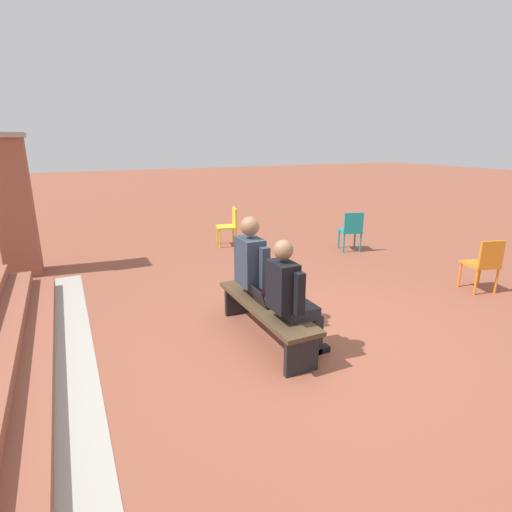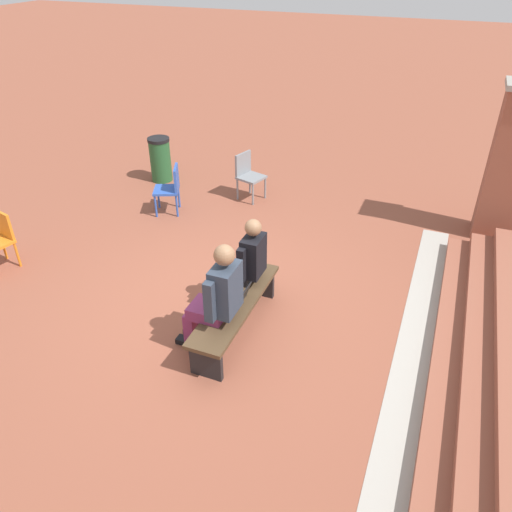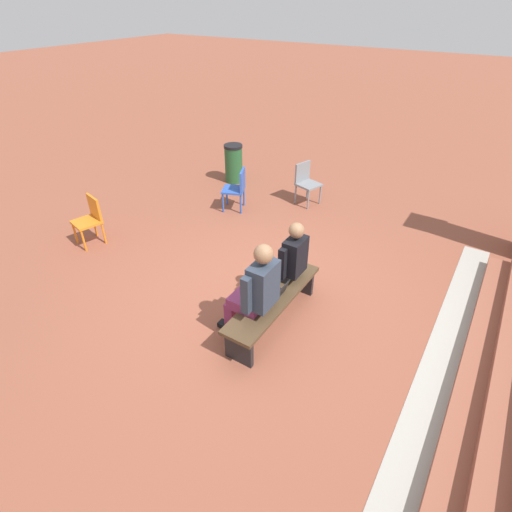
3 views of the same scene
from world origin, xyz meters
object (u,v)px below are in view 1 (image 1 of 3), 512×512
(bench, at_px, (265,311))
(plastic_chair_far_right, at_px, (351,229))
(person_student, at_px, (291,295))
(laptop, at_px, (265,300))
(plastic_chair_by_pillar, at_px, (230,224))
(plastic_chair_mid_courtyard, at_px, (484,262))
(person_adult, at_px, (258,270))

(bench, xyz_separation_m, plastic_chair_far_right, (2.71, -3.41, 0.13))
(person_student, xyz_separation_m, plastic_chair_far_right, (3.17, -3.35, -0.22))
(bench, distance_m, laptop, 0.15)
(plastic_chair_by_pillar, bearing_deg, bench, 163.18)
(person_student, relative_size, plastic_chair_by_pillar, 1.57)
(plastic_chair_by_pillar, bearing_deg, plastic_chair_mid_courtyard, -150.92)
(plastic_chair_mid_courtyard, bearing_deg, person_student, 95.97)
(laptop, bearing_deg, bench, -38.13)
(plastic_chair_far_right, bearing_deg, person_adult, 125.39)
(person_student, height_order, plastic_chair_by_pillar, person_student)
(plastic_chair_by_pillar, distance_m, plastic_chair_mid_courtyard, 4.98)
(person_adult, distance_m, plastic_chair_far_right, 4.11)
(person_adult, xyz_separation_m, plastic_chair_far_right, (2.37, -3.34, -0.27))
(bench, distance_m, plastic_chair_far_right, 4.36)
(laptop, bearing_deg, plastic_chair_mid_courtyard, -91.00)
(person_student, xyz_separation_m, laptop, (0.45, 0.08, -0.21))
(person_student, distance_m, plastic_chair_by_pillar, 4.90)
(bench, bearing_deg, person_student, -171.90)
(person_student, distance_m, plastic_chair_far_right, 4.61)
(bench, xyz_separation_m, plastic_chair_by_pillar, (4.27, -1.29, 0.13))
(person_student, height_order, laptop, person_student)
(person_adult, distance_m, plastic_chair_by_pillar, 4.13)
(bench, xyz_separation_m, person_student, (-0.46, -0.07, 0.35))
(bench, height_order, person_adult, person_adult)
(person_student, distance_m, plastic_chair_mid_courtyard, 3.67)
(laptop, bearing_deg, plastic_chair_by_pillar, -16.91)
(bench, height_order, plastic_chair_mid_courtyard, plastic_chair_mid_courtyard)
(laptop, xyz_separation_m, plastic_chair_mid_courtyard, (-0.07, -3.72, -0.02))
(bench, relative_size, laptop, 5.63)
(laptop, distance_m, plastic_chair_by_pillar, 4.48)
(laptop, xyz_separation_m, plastic_chair_by_pillar, (4.29, -1.30, -0.02))
(bench, bearing_deg, plastic_chair_by_pillar, -16.82)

